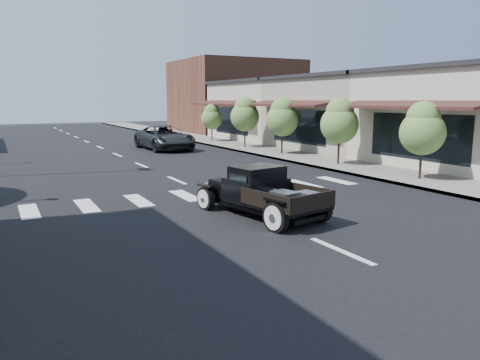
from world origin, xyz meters
name	(u,v)px	position (x,y,z in m)	size (l,w,h in m)	color
ground	(268,220)	(0.00, 0.00, 0.00)	(120.00, 120.00, 0.00)	black
road	(126,159)	(0.00, 15.00, 0.01)	(14.00, 80.00, 0.02)	black
road_markings	(154,171)	(0.00, 10.00, 0.00)	(12.00, 60.00, 0.06)	silver
sidewalk_right	(260,150)	(8.50, 15.00, 0.07)	(3.00, 80.00, 0.15)	gray
storefront_mid	(362,115)	(15.00, 13.00, 2.25)	(10.00, 9.00, 4.50)	#ACA391
storefront_far	(286,112)	(15.00, 22.00, 2.25)	(10.00, 9.00, 4.50)	beige
far_building_right	(235,97)	(15.50, 32.00, 3.50)	(11.00, 10.00, 7.00)	brown
small_tree_a	(422,142)	(8.30, 2.26, 1.59)	(1.73, 1.73, 2.88)	#587A38
small_tree_b	(339,132)	(8.30, 7.17, 1.66)	(1.82, 1.82, 3.03)	#587A38
small_tree_c	(282,127)	(8.30, 12.17, 1.68)	(1.83, 1.83, 3.06)	#587A38
small_tree_d	(245,123)	(8.30, 16.65, 1.72)	(1.88, 1.88, 3.14)	#587A38
small_tree_e	(212,123)	(8.30, 21.88, 1.48)	(1.59, 1.59, 2.65)	#587A38
hotrod_pickup	(261,191)	(0.05, 0.43, 0.71)	(1.92, 4.11, 1.42)	black
second_car	(164,138)	(3.44, 18.59, 0.77)	(2.56, 5.55, 1.54)	black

